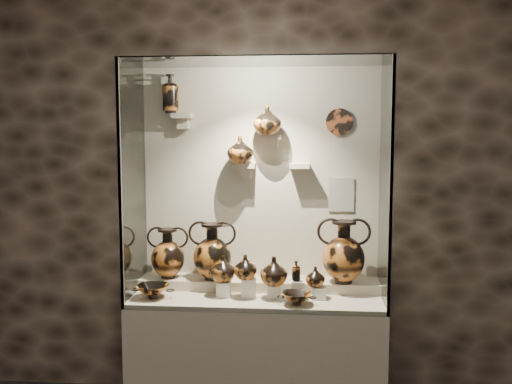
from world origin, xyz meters
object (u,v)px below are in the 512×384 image
lekythos_tall (171,91)px  ovoid_vase_a (240,150)px  amphora_mid (212,251)px  jug_e (315,277)px  jug_a (222,268)px  kylix_right (297,297)px  jug_b (245,267)px  lekythos_small (296,270)px  jug_c (274,271)px  amphora_right (344,252)px  kylix_left (153,290)px  ovoid_vase_b (267,120)px  amphora_left (168,253)px

lekythos_tall → ovoid_vase_a: bearing=19.0°
amphora_mid → jug_e: size_ratio=2.98×
jug_a → kylix_right: jug_a is taller
jug_b → lekythos_small: size_ratio=1.06×
kylix_right → jug_a: bearing=139.6°
jug_c → lekythos_small: (0.15, 0.01, 0.01)m
jug_a → jug_b: size_ratio=1.12×
jug_a → jug_c: (0.35, -0.03, -0.00)m
amphora_mid → jug_e: bearing=-3.3°
amphora_right → amphora_mid: bearing=-172.4°
jug_c → ovoid_vase_a: (-0.25, 0.26, 0.80)m
amphora_mid → kylix_left: 0.49m
amphora_mid → kylix_right: 0.71m
ovoid_vase_a → jug_e: bearing=-44.8°
jug_a → jug_c: size_ratio=0.95×
kylix_right → lekythos_tall: bearing=131.7°
amphora_mid → kylix_right: (0.60, -0.32, -0.22)m
jug_c → kylix_left: 0.82m
lekythos_tall → ovoid_vase_b: bearing=19.5°
ovoid_vase_b → kylix_left: bearing=-144.5°
jug_c → ovoid_vase_b: ovoid_vase_b is taller
amphora_mid → ovoid_vase_a: size_ratio=2.11×
kylix_left → ovoid_vase_b: ovoid_vase_b is taller
kylix_right → ovoid_vase_b: bearing=96.2°
amphora_left → amphora_right: amphora_right is taller
amphora_left → lekythos_tall: bearing=68.0°
jug_a → ovoid_vase_b: size_ratio=0.90×
jug_e → kylix_left: size_ratio=0.49×
ovoid_vase_a → ovoid_vase_b: ovoid_vase_b is taller
amphora_left → ovoid_vase_b: size_ratio=1.75×
amphora_right → amphora_left: bearing=-173.0°
jug_e → jug_b: bearing=-155.5°
kylix_right → ovoid_vase_b: size_ratio=1.19×
ovoid_vase_a → amphora_right: bearing=-27.4°
amphora_mid → jug_e: 0.75m
jug_a → jug_e: (0.62, -0.00, -0.04)m
jug_c → jug_e: (0.27, 0.03, -0.04)m
jug_a → jug_e: 0.63m
lekythos_tall → amphora_left: bearing=-80.4°
lekythos_small → amphora_left: bearing=164.8°
lekythos_tall → ovoid_vase_a: lekythos_tall is taller
lekythos_tall → ovoid_vase_b: 0.72m
amphora_right → lekythos_small: 0.38m
ovoid_vase_b → jug_b: bearing=-104.0°
lekythos_tall → ovoid_vase_a: size_ratio=1.62×
jug_b → jug_c: (0.19, 0.00, -0.03)m
kylix_left → kylix_right: (0.96, -0.06, -0.01)m
jug_a → jug_c: bearing=-28.5°
jug_a → ovoid_vase_a: (0.10, 0.23, 0.79)m
lekythos_small → ovoid_vase_b: bearing=127.5°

